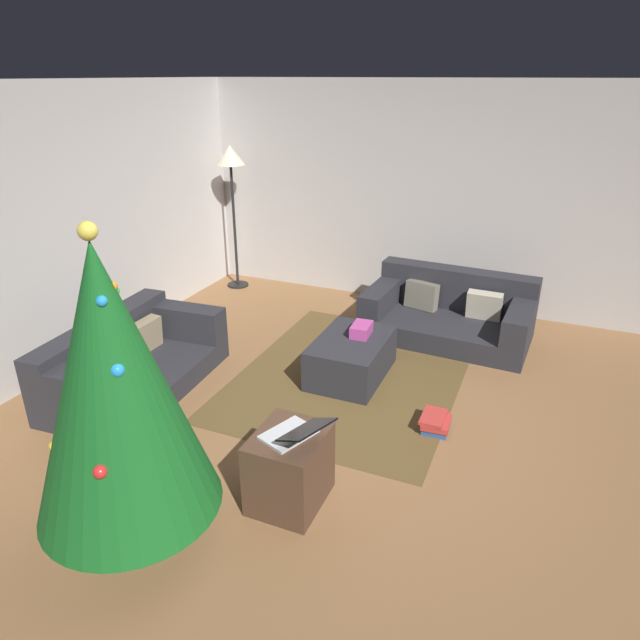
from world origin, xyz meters
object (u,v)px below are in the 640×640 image
Objects in this scene: ottoman at (351,357)px; gift_box at (361,330)px; couch_right at (450,313)px; couch_left at (129,362)px; tv_remote at (358,330)px; laptop at (295,432)px; christmas_tree at (114,385)px; side_table at (290,468)px; book_stack at (435,423)px; corner_lamp at (231,167)px.

ottoman is 0.28m from gift_box.
couch_right reaches higher than gift_box.
couch_left reaches higher than tv_remote.
laptop reaches higher than couch_right.
laptop is (-3.08, 0.40, 0.32)m from couch_right.
side_table is at bearing -49.27° from christmas_tree.
book_stack is at bearing 101.34° from couch_right.
couch_right is at bearing -8.48° from side_table.
tv_remote is at bearing 6.21° from side_table.
side_table is at bearing -173.23° from ottoman.
ottoman is 0.27m from tv_remote.
gift_box is at bearing 4.81° from side_table.
christmas_tree is at bearing 166.91° from gift_box.
ottoman is 1.85m from laptop.
tv_remote is (0.18, 0.00, 0.20)m from ottoman.
gift_box is at bearing -124.96° from corner_lamp.
christmas_tree is (-2.59, 0.53, 0.67)m from tv_remote.
couch_left is 3.34m from couch_right.
book_stack is (1.22, -0.66, -0.51)m from laptop.
gift_box is at bearing 51.87° from book_stack.
couch_right is at bearing -98.70° from corner_lamp.
laptop is at bearing -144.31° from corner_lamp.
couch_left is 10.92× the size of tv_remote.
side_table is 4.49m from corner_lamp.
book_stack is (1.84, -1.47, -1.00)m from christmas_tree.
ottoman is at bearing 65.88° from couch_right.
laptop is at bearing -171.48° from ottoman.
corner_lamp is (2.31, 3.20, 1.51)m from book_stack.
couch_right is at bearing 128.96° from couch_left.
corner_lamp reaches higher than side_table.
laptop is at bearing 151.38° from book_stack.
couch_right is at bearing -21.01° from tv_remote.
ottoman is 2.62m from christmas_tree.
gift_box is at bearing -13.09° from christmas_tree.
laptop is (-1.97, -0.27, 0.18)m from tv_remote.
corner_lamp reaches higher than book_stack.
christmas_tree is at bearing 37.32° from couch_left.
couch_right is 3.12m from laptop.
couch_left is at bearing 120.71° from gift_box.
ottoman is 1.89× the size of laptop.
tv_remote is (0.06, 0.05, -0.04)m from gift_box.
tv_remote is (1.15, -1.78, 0.15)m from couch_left.
gift_box reaches higher than book_stack.
couch_right is 1.89m from book_stack.
couch_left is 3.05m from corner_lamp.
book_stack is at bearing -28.62° from laptop.
tv_remote is at bearing 41.39° from gift_box.
christmas_tree is 4.07× the size of laptop.
couch_left is 1.89× the size of ottoman.
book_stack is at bearing -118.84° from tv_remote.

